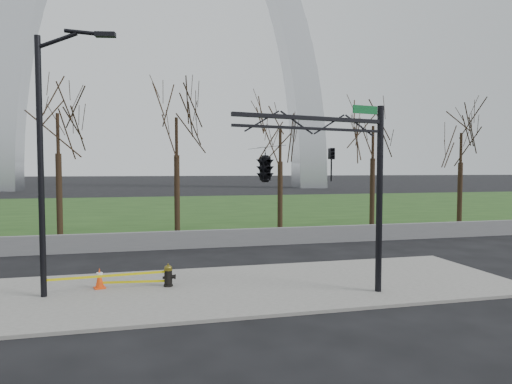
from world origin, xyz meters
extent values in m
plane|color=black|center=(0.00, 0.00, 0.00)|extent=(500.00, 500.00, 0.00)
cube|color=slate|center=(0.00, 0.00, 0.05)|extent=(18.00, 6.00, 0.10)
cube|color=#1F3E16|center=(0.00, 30.00, 0.03)|extent=(120.00, 40.00, 0.06)
cube|color=#59595B|center=(0.00, 8.00, 0.45)|extent=(60.00, 0.30, 0.90)
cylinder|color=black|center=(-2.85, 0.54, 0.13)|extent=(0.31, 0.31, 0.05)
cylinder|color=black|center=(-2.85, 0.54, 0.37)|extent=(0.24, 0.24, 0.55)
cylinder|color=black|center=(-2.66, 0.51, 0.42)|extent=(0.20, 0.17, 0.15)
cylinder|color=black|center=(-2.98, 0.57, 0.39)|extent=(0.11, 0.11, 0.09)
cylinder|color=brown|center=(-2.85, 0.54, 0.66)|extent=(0.27, 0.27, 0.05)
ellipsoid|color=brown|center=(-2.85, 0.54, 0.72)|extent=(0.25, 0.25, 0.19)
cylinder|color=brown|center=(-2.85, 0.54, 0.83)|extent=(0.05, 0.05, 0.07)
cube|color=#FF440D|center=(-5.06, 0.82, 0.12)|extent=(0.43, 0.43, 0.04)
cone|color=#FF440D|center=(-5.06, 0.82, 0.46)|extent=(0.27, 0.27, 0.64)
cylinder|color=white|center=(-5.06, 0.82, 0.57)|extent=(0.20, 0.20, 0.10)
cylinder|color=black|center=(-6.62, 0.23, 4.00)|extent=(0.18, 0.18, 8.00)
cylinder|color=black|center=(-6.08, 0.13, 7.85)|extent=(1.26, 0.36, 0.56)
cylinder|color=black|center=(-5.24, -0.03, 8.10)|extent=(1.21, 0.35, 0.22)
cube|color=black|center=(-4.65, -0.15, 8.05)|extent=(0.63, 0.33, 0.14)
cylinder|color=black|center=(3.68, -1.64, 3.00)|extent=(0.20, 0.20, 6.00)
cube|color=black|center=(1.22, -2.08, 5.50)|extent=(4.94, 0.99, 0.12)
cube|color=black|center=(1.22, -2.08, 5.20)|extent=(4.94, 0.95, 0.08)
cube|color=#0C5926|center=(3.09, -1.75, 5.85)|extent=(0.89, 0.20, 0.25)
imported|color=black|center=(1.91, -1.96, 4.15)|extent=(0.20, 0.23, 1.00)
imported|color=black|center=(-0.26, -2.34, 4.15)|extent=(0.95, 2.54, 1.00)
cube|color=yellow|center=(-4.73, 0.39, 0.60)|extent=(3.77, 0.32, 0.08)
cube|color=yellow|center=(-3.95, 0.68, 0.28)|extent=(2.21, 0.28, 0.08)
camera|label=1|loc=(-3.39, -14.18, 4.02)|focal=30.70mm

